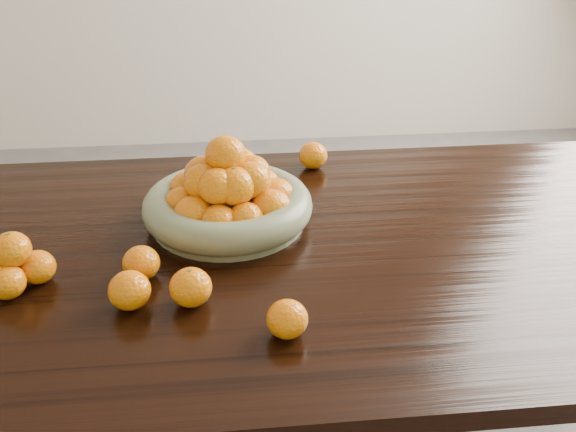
{
  "coord_description": "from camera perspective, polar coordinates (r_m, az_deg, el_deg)",
  "views": [
    {
      "loc": [
        -0.15,
        -1.16,
        1.45
      ],
      "look_at": [
        -0.04,
        -0.02,
        0.83
      ],
      "focal_mm": 40.0,
      "sensor_mm": 36.0,
      "label": 1
    }
  ],
  "objects": [
    {
      "name": "orange_pyramid",
      "position": [
        1.31,
        -23.06,
        -4.06
      ],
      "size": [
        0.13,
        0.13,
        0.11
      ],
      "rotation": [
        0.0,
        0.0,
        -0.23
      ],
      "color": "orange",
      "rests_on": "dining_table"
    },
    {
      "name": "dining_table",
      "position": [
        1.41,
        1.42,
        -5.63
      ],
      "size": [
        2.0,
        1.0,
        0.75
      ],
      "color": "black",
      "rests_on": "ground"
    },
    {
      "name": "loose_orange_0",
      "position": [
        1.17,
        -8.64,
        -6.28
      ],
      "size": [
        0.08,
        0.08,
        0.07
      ],
      "primitive_type": "ellipsoid",
      "color": "orange",
      "rests_on": "dining_table"
    },
    {
      "name": "loose_orange_4",
      "position": [
        1.7,
        2.25,
        5.41
      ],
      "size": [
        0.08,
        0.08,
        0.07
      ],
      "primitive_type": "ellipsoid",
      "color": "orange",
      "rests_on": "dining_table"
    },
    {
      "name": "loose_orange_3",
      "position": [
        1.26,
        -12.91,
        -4.1
      ],
      "size": [
        0.07,
        0.07,
        0.07
      ],
      "primitive_type": "ellipsoid",
      "color": "orange",
      "rests_on": "dining_table"
    },
    {
      "name": "fruit_bowl",
      "position": [
        1.42,
        -5.37,
        1.63
      ],
      "size": [
        0.38,
        0.38,
        0.2
      ],
      "rotation": [
        0.0,
        0.0,
        -0.12
      ],
      "color": "#697152",
      "rests_on": "dining_table"
    },
    {
      "name": "loose_orange_2",
      "position": [
        1.09,
        -0.07,
        -9.14
      ],
      "size": [
        0.07,
        0.07,
        0.07
      ],
      "primitive_type": "ellipsoid",
      "color": "orange",
      "rests_on": "dining_table"
    },
    {
      "name": "loose_orange_1",
      "position": [
        1.19,
        -13.91,
        -6.43
      ],
      "size": [
        0.08,
        0.08,
        0.07
      ],
      "primitive_type": "ellipsoid",
      "color": "orange",
      "rests_on": "dining_table"
    }
  ]
}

